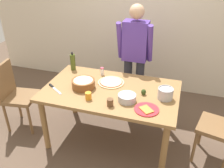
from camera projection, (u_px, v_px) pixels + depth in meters
The scene contains 16 objects.
ground at pixel (111, 138), 3.24m from camera, with size 8.00×8.00×0.00m, color brown.
wall_back at pixel (140, 14), 3.93m from camera, with size 5.60×0.10×2.60m, color beige.
dining_table at pixel (111, 96), 2.91m from camera, with size 1.60×0.96×0.76m.
person_cook at pixel (135, 54), 3.37m from camera, with size 0.49×0.25×1.62m.
chair_wooden_left at pixel (15, 93), 3.23m from camera, with size 0.45×0.45×0.95m.
pizza_raw_on_board at pixel (111, 82), 3.00m from camera, with size 0.33×0.33×0.02m.
plate_with_slice at pixel (147, 109), 2.50m from camera, with size 0.26×0.26×0.02m.
popcorn_bowl at pixel (83, 83), 2.88m from camera, with size 0.28×0.28×0.11m.
mixing_bowl_steel at pixel (127, 98), 2.63m from camera, with size 0.20×0.20×0.08m.
olive_oil_bottle at pixel (73, 62), 3.29m from camera, with size 0.07×0.07×0.26m.
steel_pot at pixel (165, 93), 2.66m from camera, with size 0.17×0.17×0.13m.
cup_orange at pixel (88, 96), 2.66m from camera, with size 0.07×0.07×0.09m, color orange.
cup_small_brown at pixel (110, 102), 2.55m from camera, with size 0.07×0.07×0.09m, color brown.
salt_shaker at pixel (102, 71), 3.17m from camera, with size 0.04×0.04×0.11m.
chef_knife at pixel (54, 88), 2.89m from camera, with size 0.25×0.18×0.02m.
avocado at pixel (144, 92), 2.75m from camera, with size 0.06×0.06×0.07m, color #2D4219.
Camera 1 is at (0.75, -2.34, 2.22)m, focal length 38.47 mm.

